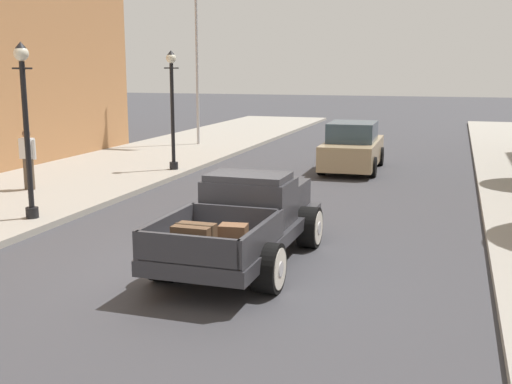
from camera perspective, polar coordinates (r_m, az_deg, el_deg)
ground_plane at (r=11.24m, az=-3.05°, el=-6.79°), size 140.00×140.00×0.00m
hotrod_truck_gunmetal at (r=11.54m, az=-0.77°, el=-2.42°), size 2.25×4.97×1.58m
car_background_tan at (r=21.88m, az=8.67°, el=3.95°), size 1.95×4.34×1.65m
pedestrian_sidewalk_left at (r=18.46m, az=-19.85°, el=3.09°), size 0.53×0.22×1.65m
street_lamp_near at (r=14.73m, az=-20.02°, el=6.29°), size 0.50×0.32×3.85m
street_lamp_far at (r=20.91m, az=-7.55°, el=8.10°), size 0.50×0.32×3.85m
flagpole at (r=27.94m, az=-4.96°, el=15.85°), size 1.74×0.16×9.16m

